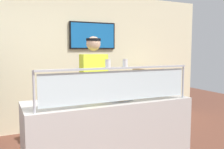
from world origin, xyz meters
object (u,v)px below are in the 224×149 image
pizza_tray (116,98)px  parmesan_shaker (108,64)px  pizza_box_stack (148,75)px  pizza_server (116,96)px  pepper_flake_shaker (125,64)px  worker_figure (94,87)px

pizza_tray → parmesan_shaker: (-0.24, -0.28, 0.44)m
parmesan_shaker → pizza_box_stack: 2.60m
pizza_tray → parmesan_shaker: size_ratio=4.65×
pizza_server → pizza_box_stack: bearing=55.8°
parmesan_shaker → pizza_box_stack: (1.77, 1.87, -0.38)m
pizza_tray → pepper_flake_shaker: size_ratio=4.66×
pizza_tray → worker_figure: bearing=93.9°
pizza_box_stack → worker_figure: bearing=-149.6°
pizza_server → pepper_flake_shaker: (-0.02, -0.26, 0.42)m
pizza_tray → pepper_flake_shaker: (-0.03, -0.28, 0.44)m
pizza_box_stack → pepper_flake_shaker: bearing=-129.9°
pepper_flake_shaker → worker_figure: worker_figure is taller
parmesan_shaker → worker_figure: 1.05m
worker_figure → pizza_box_stack: 1.82m
pizza_tray → pizza_box_stack: size_ratio=0.80×
pizza_tray → pepper_flake_shaker: 0.53m
parmesan_shaker → worker_figure: worker_figure is taller
pizza_tray → pizza_box_stack: pizza_box_stack is taller
pizza_tray → pizza_server: 0.03m
pizza_tray → pizza_box_stack: (1.53, 1.58, 0.06)m
pizza_tray → pizza_server: (-0.01, -0.02, 0.02)m
pepper_flake_shaker → parmesan_shaker: bearing=180.0°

